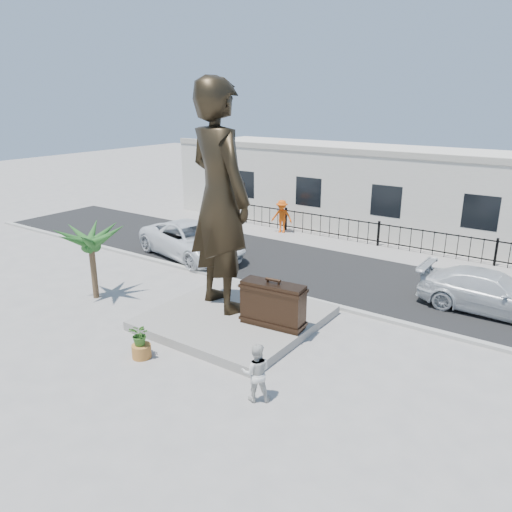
{
  "coord_description": "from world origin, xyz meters",
  "views": [
    {
      "loc": [
        8.89,
        -10.69,
        7.27
      ],
      "look_at": [
        0.0,
        2.0,
        2.3
      ],
      "focal_mm": 35.0,
      "sensor_mm": 36.0,
      "label": 1
    }
  ],
  "objects_px": {
    "suitcase": "(273,304)",
    "tourist": "(256,372)",
    "statue": "(220,198)",
    "car_white": "(192,240)"
  },
  "relations": [
    {
      "from": "statue",
      "to": "tourist",
      "type": "relative_size",
      "value": 4.97
    },
    {
      "from": "tourist",
      "to": "car_white",
      "type": "xyz_separation_m",
      "value": [
        -9.19,
        7.85,
        0.06
      ]
    },
    {
      "from": "suitcase",
      "to": "tourist",
      "type": "relative_size",
      "value": 1.33
    },
    {
      "from": "suitcase",
      "to": "tourist",
      "type": "xyz_separation_m",
      "value": [
        1.66,
        -3.29,
        -0.25
      ]
    },
    {
      "from": "tourist",
      "to": "suitcase",
      "type": "bearing_deg",
      "value": -98.95
    },
    {
      "from": "suitcase",
      "to": "car_white",
      "type": "relative_size",
      "value": 0.35
    },
    {
      "from": "tourist",
      "to": "car_white",
      "type": "relative_size",
      "value": 0.26
    },
    {
      "from": "tourist",
      "to": "car_white",
      "type": "distance_m",
      "value": 12.08
    },
    {
      "from": "car_white",
      "to": "tourist",
      "type": "bearing_deg",
      "value": -117.4
    },
    {
      "from": "suitcase",
      "to": "tourist",
      "type": "distance_m",
      "value": 3.69
    }
  ]
}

